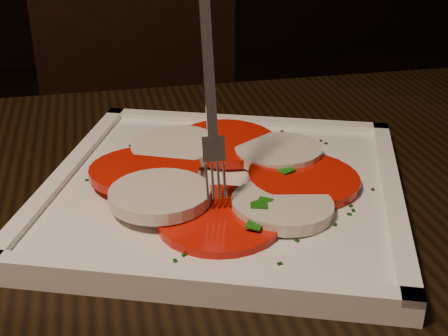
{
  "coord_description": "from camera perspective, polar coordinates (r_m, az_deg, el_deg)",
  "views": [
    {
      "loc": [
        0.03,
        -0.52,
        1.01
      ],
      "look_at": [
        0.15,
        -0.05,
        0.78
      ],
      "focal_mm": 50.0,
      "sensor_mm": 36.0,
      "label": 1
    }
  ],
  "objects": [
    {
      "name": "chair",
      "position": [
        1.31,
        -7.22,
        4.15
      ],
      "size": [
        0.43,
        0.43,
        0.93
      ],
      "rotation": [
        0.0,
        0.0,
        -0.03
      ],
      "color": "black",
      "rests_on": "ground"
    },
    {
      "name": "plate",
      "position": [
        0.55,
        0.0,
        -2.12
      ],
      "size": [
        0.39,
        0.39,
        0.01
      ],
      "primitive_type": "cube",
      "rotation": [
        0.0,
        0.0,
        -0.4
      ],
      "color": "white",
      "rests_on": "table"
    },
    {
      "name": "caprese_salad",
      "position": [
        0.54,
        -0.01,
        -0.61
      ],
      "size": [
        0.24,
        0.24,
        0.02
      ],
      "color": "red",
      "rests_on": "plate"
    },
    {
      "name": "fork",
      "position": [
        0.48,
        -1.41,
        6.9
      ],
      "size": [
        0.02,
        0.06,
        0.15
      ],
      "primitive_type": null,
      "rotation": [
        0.0,
        0.0,
        -0.06
      ],
      "color": "white",
      "rests_on": "caprese_salad"
    }
  ]
}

